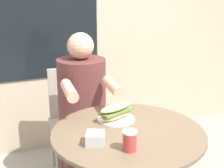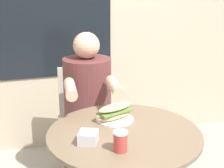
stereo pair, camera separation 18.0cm
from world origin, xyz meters
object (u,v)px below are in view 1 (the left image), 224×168
at_px(diner_chair, 72,111).
at_px(seated_diner, 84,128).
at_px(cafe_table, 128,163).
at_px(sandwich_on_plate, 116,113).
at_px(drink_cup, 130,141).

xyz_separation_m(diner_chair, seated_diner, (-0.01, -0.34, 0.00)).
distance_m(cafe_table, seated_diner, 0.60).
relative_size(seated_diner, sandwich_on_plate, 5.05).
relative_size(cafe_table, sandwich_on_plate, 3.45).
bearing_deg(diner_chair, drink_cup, 94.26).
height_order(diner_chair, seated_diner, seated_diner).
bearing_deg(cafe_table, drink_cup, -114.35).
relative_size(cafe_table, drink_cup, 8.25).
distance_m(cafe_table, drink_cup, 0.32).
bearing_deg(sandwich_on_plate, seated_diner, 97.76).
bearing_deg(seated_diner, drink_cup, 94.37).
xyz_separation_m(diner_chair, drink_cup, (-0.04, -1.13, 0.28)).
xyz_separation_m(cafe_table, seated_diner, (-0.06, 0.60, -0.03)).
relative_size(diner_chair, drink_cup, 8.73).
xyz_separation_m(cafe_table, drink_cup, (-0.09, -0.19, 0.25)).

